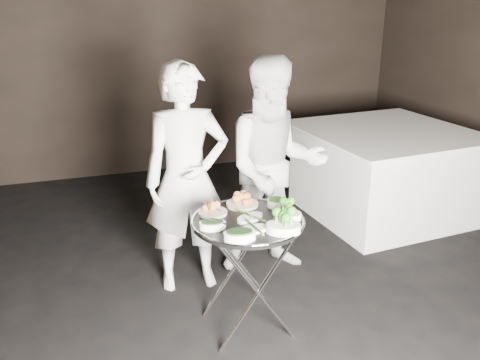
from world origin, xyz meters
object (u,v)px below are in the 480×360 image
object	(u,v)px
tray_stand	(248,270)
waiter_right	(274,168)
waiter_left	(187,179)
serving_tray	(248,221)
dining_table	(383,172)

from	to	relation	value
tray_stand	waiter_right	size ratio (longest dim) A/B	0.45
waiter_left	serving_tray	bearing A→B (deg)	-67.67
serving_tray	dining_table	size ratio (longest dim) A/B	0.46
waiter_left	dining_table	bearing A→B (deg)	20.64
serving_tray	waiter_right	size ratio (longest dim) A/B	0.42
dining_table	serving_tray	bearing A→B (deg)	-144.51
dining_table	waiter_right	bearing A→B (deg)	-155.75
waiter_left	dining_table	xyz separation A→B (m)	(2.05, 0.66, -0.39)
waiter_left	waiter_right	world-z (taller)	waiter_right
tray_stand	waiter_right	bearing A→B (deg)	56.83
tray_stand	waiter_left	xyz separation A→B (m)	(-0.23, 0.64, 0.40)
tray_stand	dining_table	xyz separation A→B (m)	(1.82, 1.30, 0.01)
tray_stand	waiter_right	distance (m)	0.90
waiter_right	dining_table	xyz separation A→B (m)	(1.38, 0.62, -0.39)
tray_stand	waiter_right	world-z (taller)	waiter_right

